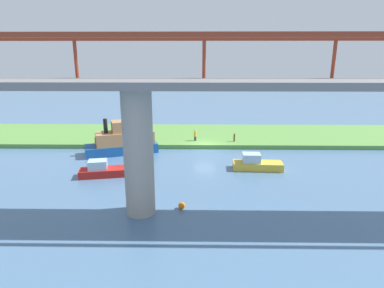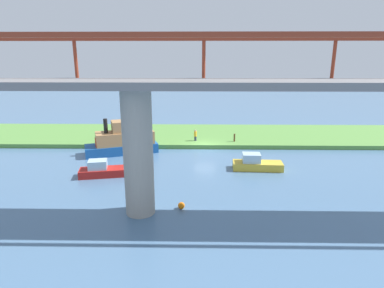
{
  "view_description": "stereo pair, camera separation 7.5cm",
  "coord_description": "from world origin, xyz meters",
  "views": [
    {
      "loc": [
        0.97,
        36.67,
        10.66
      ],
      "look_at": [
        1.47,
        5.0,
        2.0
      ],
      "focal_mm": 30.07,
      "sensor_mm": 36.0,
      "label": 1
    },
    {
      "loc": [
        0.89,
        36.67,
        10.66
      ],
      "look_at": [
        1.47,
        5.0,
        2.0
      ],
      "focal_mm": 30.07,
      "sensor_mm": 36.0,
      "label": 2
    }
  ],
  "objects": [
    {
      "name": "pontoon_yellow",
      "position": [
        9.57,
        8.95,
        0.54
      ],
      "size": [
        4.8,
        2.46,
        1.52
      ],
      "color": "red",
      "rests_on": "ground"
    },
    {
      "name": "person_on_bank",
      "position": [
        1.18,
        -2.13,
        1.2
      ],
      "size": [
        0.49,
        0.49,
        1.39
      ],
      "color": "#2D334C",
      "rests_on": "grassy_bank"
    },
    {
      "name": "bridge_pylon",
      "position": [
        4.89,
        16.08,
        4.36
      ],
      "size": [
        2.02,
        2.02,
        8.71
      ],
      "primitive_type": "cylinder",
      "color": "#9E998E",
      "rests_on": "ground"
    },
    {
      "name": "mooring_post",
      "position": [
        -3.63,
        -1.78,
        0.99
      ],
      "size": [
        0.2,
        0.2,
        0.98
      ],
      "primitive_type": "cylinder",
      "color": "brown",
      "rests_on": "grassy_bank"
    },
    {
      "name": "motorboat_red",
      "position": [
        -4.8,
        6.93,
        0.57
      ],
      "size": [
        4.84,
        1.94,
        1.58
      ],
      "color": "gold",
      "rests_on": "ground"
    },
    {
      "name": "bridge_span",
      "position": [
        4.89,
        16.06,
        9.21
      ],
      "size": [
        61.67,
        4.3,
        3.25
      ],
      "color": "slate",
      "rests_on": "bridge_pylon"
    },
    {
      "name": "ground_plane",
      "position": [
        0.0,
        0.0,
        0.0
      ],
      "size": [
        160.0,
        160.0,
        0.0
      ],
      "primitive_type": "plane",
      "color": "#4C7093"
    },
    {
      "name": "grassy_bank",
      "position": [
        0.0,
        -6.0,
        0.25
      ],
      "size": [
        80.0,
        12.0,
        0.5
      ],
      "primitive_type": "cube",
      "color": "#5B9342",
      "rests_on": "ground"
    },
    {
      "name": "marker_buoy",
      "position": [
        2.05,
        15.48,
        0.25
      ],
      "size": [
        0.5,
        0.5,
        0.5
      ],
      "primitive_type": "sphere",
      "color": "orange",
      "rests_on": "ground"
    },
    {
      "name": "skiff_small",
      "position": [
        9.28,
        1.61,
        1.51
      ],
      "size": [
        8.38,
        5.22,
        4.07
      ],
      "color": "#195199",
      "rests_on": "ground"
    }
  ]
}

